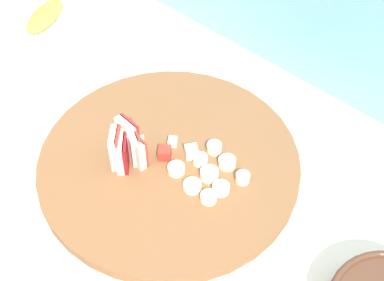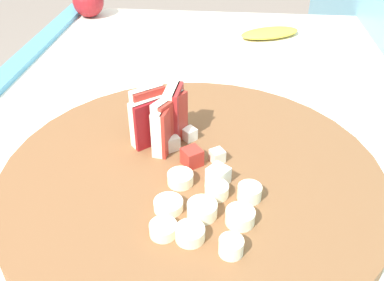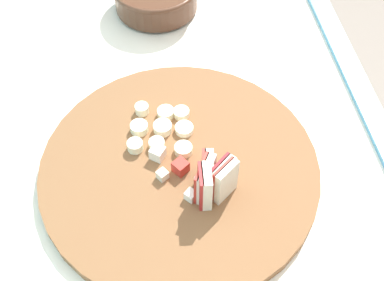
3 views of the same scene
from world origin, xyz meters
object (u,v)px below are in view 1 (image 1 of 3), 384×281
Objects in this scene: banana_slice_rows at (210,173)px; apple_dice_pile at (165,150)px; cutting_board at (169,163)px; apple_wedge_fan at (127,145)px; banana_peel at (45,16)px.

apple_dice_pile is at bearing -169.58° from banana_slice_rows.
banana_slice_rows reaches higher than cutting_board.
apple_wedge_fan is 0.61× the size of banana_slice_rows.
apple_dice_pile is at bearing -13.37° from banana_peel.
apple_dice_pile is 0.83× the size of banana_peel.
banana_peel is at bearing 159.82° from apple_wedge_fan.
banana_peel is (-0.54, 0.09, -0.02)m from banana_slice_rows.
banana_slice_rows reaches higher than banana_peel.
apple_wedge_fan is at bearing -141.07° from cutting_board.
apple_dice_pile reaches higher than banana_peel.
apple_wedge_fan is at bearing -130.44° from apple_dice_pile.
cutting_board is 3.40× the size of banana_peel.
apple_dice_pile is 0.91× the size of banana_slice_rows.
banana_peel is (-0.47, 0.11, -0.00)m from cutting_board.
banana_slice_rows is 0.54m from banana_peel.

